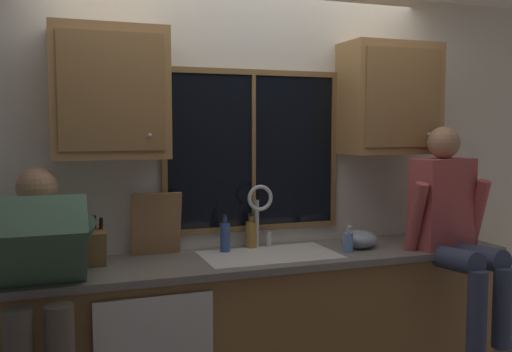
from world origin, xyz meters
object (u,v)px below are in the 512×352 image
person_standing (39,285)px  mixing_bowl (359,239)px  knife_block (94,247)px  bottle_green_glass (225,236)px  person_sitting_on_counter (452,221)px  cutting_board (156,224)px  bottle_tall_clear (251,234)px  soap_dispenser (348,242)px

person_standing → mixing_bowl: bearing=8.3°
knife_block → mixing_bowl: knife_block is taller
bottle_green_glass → person_sitting_on_counter: bearing=-18.2°
person_standing → knife_block: 0.44m
person_standing → knife_block: size_ratio=4.57×
person_standing → cutting_board: size_ratio=3.86×
knife_block → bottle_tall_clear: bearing=9.6°
person_standing → bottle_green_glass: size_ratio=6.43×
knife_block → person_standing: bearing=-129.8°
person_standing → bottle_green_glass: person_standing is taller
person_sitting_on_counter → cutting_board: size_ratio=3.31×
cutting_board → person_sitting_on_counter: bearing=-15.5°
bottle_tall_clear → bottle_green_glass: bearing=-163.4°
bottle_tall_clear → person_standing: bearing=-158.2°
bottle_tall_clear → cutting_board: bearing=-179.1°
cutting_board → mixing_bowl: bearing=-9.6°
cutting_board → mixing_bowl: cutting_board is taller
mixing_bowl → person_sitting_on_counter: bearing=-28.9°
person_standing → soap_dispenser: person_standing is taller
knife_block → cutting_board: (0.37, 0.15, 0.08)m
knife_block → cutting_board: size_ratio=0.84×
person_sitting_on_counter → bottle_tall_clear: (-1.13, 0.49, -0.10)m
cutting_board → mixing_bowl: 1.26m
knife_block → soap_dispenser: 1.48m
cutting_board → bottle_green_glass: cutting_board is taller
mixing_bowl → soap_dispenser: bearing=-142.8°
person_standing → soap_dispenser: bearing=5.6°
bottle_tall_clear → knife_block: bearing=-170.4°
bottle_green_glass → bottle_tall_clear: bearing=16.6°
bottle_green_glass → mixing_bowl: bearing=-11.2°
knife_block → mixing_bowl: size_ratio=1.40×
person_sitting_on_counter → knife_block: bearing=171.1°
person_sitting_on_counter → cutting_board: (-1.73, 0.48, 0.00)m
cutting_board → mixing_bowl: (1.24, -0.21, -0.13)m
soap_dispenser → bottle_tall_clear: (-0.51, 0.32, 0.03)m
mixing_bowl → bottle_tall_clear: bottle_tall_clear is taller
bottle_green_glass → cutting_board: bearing=173.5°
person_sitting_on_counter → bottle_tall_clear: bearing=156.6°
person_sitting_on_counter → knife_block: person_sitting_on_counter is taller
person_standing → bottle_tall_clear: person_standing is taller
bottle_green_glass → bottle_tall_clear: 0.20m
cutting_board → bottle_tall_clear: 0.60m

